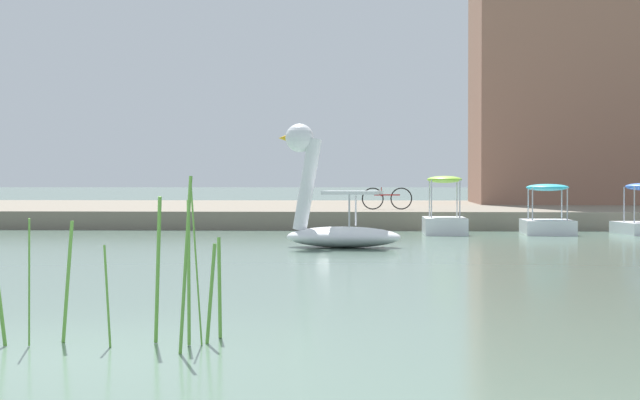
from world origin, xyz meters
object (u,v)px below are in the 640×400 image
at_px(swan_boat, 334,215).
at_px(bicycle_parked, 387,198).
at_px(pedal_boat_lime, 444,218).
at_px(pedal_boat_cyan, 547,219).

relative_size(swan_boat, bicycle_parked, 1.72).
distance_m(swan_boat, pedal_boat_lime, 7.09).
height_order(pedal_boat_lime, bicycle_parked, pedal_boat_lime).
height_order(swan_boat, pedal_boat_lime, swan_boat).
bearing_deg(bicycle_parked, pedal_boat_lime, -72.05).
relative_size(swan_boat, pedal_boat_cyan, 1.34).
height_order(swan_boat, pedal_boat_cyan, swan_boat).
distance_m(pedal_boat_cyan, bicycle_parked, 6.68).
bearing_deg(bicycle_parked, swan_boat, -96.57).
bearing_deg(pedal_boat_lime, pedal_boat_cyan, 1.51).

